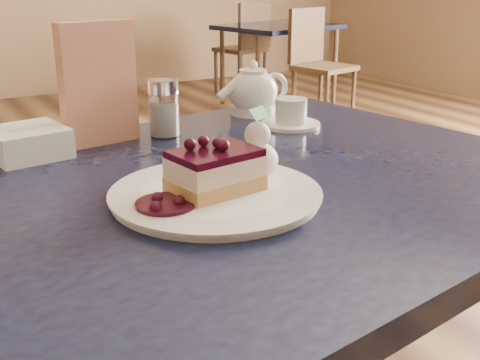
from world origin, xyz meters
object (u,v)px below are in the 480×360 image
main_table (196,238)px  cheesecake_slice (215,171)px  dessert_plate (216,195)px  bg_table_far_right (277,98)px  tea_set (260,97)px

main_table → cheesecake_slice: 0.13m
dessert_plate → cheesecake_slice: size_ratio=2.21×
bg_table_far_right → dessert_plate: bearing=-137.9°
dessert_plate → main_table: bearing=98.7°
tea_set → bg_table_far_right: tea_set is taller
main_table → dessert_plate: (0.01, -0.05, 0.09)m
cheesecake_slice → tea_set: size_ratio=0.52×
main_table → tea_set: bearing=37.8°
main_table → cheesecake_slice: (0.01, -0.05, 0.12)m
tea_set → main_table: bearing=-133.5°
dessert_plate → cheesecake_slice: cheesecake_slice is taller
main_table → tea_set: (0.34, 0.35, 0.12)m
main_table → tea_set: tea_set is taller
dessert_plate → bg_table_far_right: dessert_plate is taller
main_table → tea_set: 0.50m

